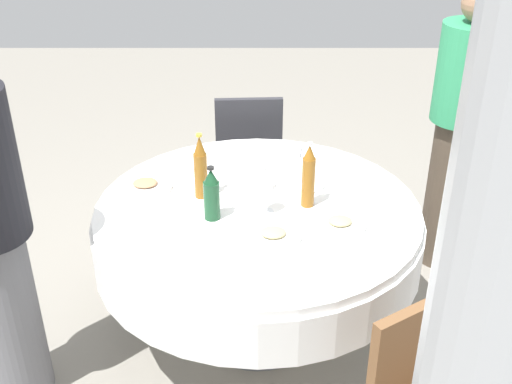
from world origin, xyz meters
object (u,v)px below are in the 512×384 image
(bottle_amber_near, at_px, (199,168))
(plate_west, at_px, (298,182))
(bottle_dark_green_mid, at_px, (210,195))
(plate_outer, at_px, (271,235))
(wine_glass_rear, at_px, (260,172))
(wine_glass_north, at_px, (265,192))
(person_near, at_px, (458,129))
(bottle_amber_east, at_px, (307,177))
(dining_table, at_px, (256,233))
(plate_left, at_px, (338,224))
(chair_front, at_px, (247,146))
(plate_right, at_px, (144,186))

(bottle_amber_near, distance_m, plate_west, 0.50)
(bottle_dark_green_mid, relative_size, plate_outer, 1.06)
(plate_west, bearing_deg, plate_outer, -106.68)
(wine_glass_rear, height_order, wine_glass_north, wine_glass_north)
(wine_glass_rear, height_order, person_near, person_near)
(bottle_dark_green_mid, distance_m, bottle_amber_east, 0.44)
(dining_table, relative_size, wine_glass_rear, 11.00)
(wine_glass_north, relative_size, plate_outer, 0.62)
(bottle_amber_near, relative_size, wine_glass_rear, 2.31)
(plate_left, distance_m, plate_outer, 0.30)
(plate_west, relative_size, plate_outer, 1.02)
(dining_table, distance_m, bottle_dark_green_mid, 0.34)
(chair_front, bearing_deg, wine_glass_rear, -88.52)
(plate_right, distance_m, plate_west, 0.74)
(dining_table, height_order, wine_glass_rear, wine_glass_rear)
(dining_table, relative_size, bottle_dark_green_mid, 5.99)
(dining_table, xyz_separation_m, plate_left, (0.35, -0.17, 0.16))
(bottle_amber_east, height_order, plate_left, bottle_amber_east)
(plate_outer, relative_size, person_near, 0.15)
(dining_table, height_order, wine_glass_north, wine_glass_north)
(dining_table, relative_size, wine_glass_north, 10.32)
(wine_glass_north, distance_m, person_near, 1.26)
(wine_glass_rear, bearing_deg, wine_glass_north, -83.45)
(bottle_amber_east, height_order, plate_right, bottle_amber_east)
(bottle_amber_near, relative_size, person_near, 0.20)
(bottle_dark_green_mid, height_order, bottle_amber_near, bottle_amber_near)
(plate_outer, bearing_deg, bottle_dark_green_mid, 148.73)
(dining_table, distance_m, wine_glass_north, 0.26)
(plate_outer, height_order, chair_front, chair_front)
(bottle_dark_green_mid, bearing_deg, plate_west, 37.68)
(plate_west, bearing_deg, plate_left, -68.82)
(dining_table, distance_m, wine_glass_rear, 0.28)
(wine_glass_north, relative_size, person_near, 0.09)
(wine_glass_rear, bearing_deg, bottle_amber_near, -168.91)
(chair_front, bearing_deg, bottle_amber_east, -78.59)
(person_near, relative_size, chair_front, 1.83)
(dining_table, xyz_separation_m, plate_right, (-0.53, 0.17, 0.16))
(bottle_amber_east, relative_size, plate_west, 1.29)
(wine_glass_north, bearing_deg, bottle_amber_near, 155.09)
(dining_table, relative_size, person_near, 0.94)
(bottle_amber_east, bearing_deg, plate_west, 95.80)
(bottle_dark_green_mid, xyz_separation_m, wine_glass_rear, (0.22, 0.25, -0.02))
(dining_table, bearing_deg, chair_front, 92.82)
(bottle_dark_green_mid, xyz_separation_m, bottle_amber_east, (0.42, 0.11, 0.03))
(bottle_dark_green_mid, xyz_separation_m, bottle_amber_near, (-0.06, 0.19, 0.03))
(wine_glass_north, distance_m, plate_right, 0.62)
(bottle_amber_near, xyz_separation_m, chair_front, (0.20, 1.02, -0.37))
(plate_outer, bearing_deg, plate_west, 73.32)
(dining_table, height_order, person_near, person_near)
(bottle_dark_green_mid, height_order, wine_glass_north, bottle_dark_green_mid)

